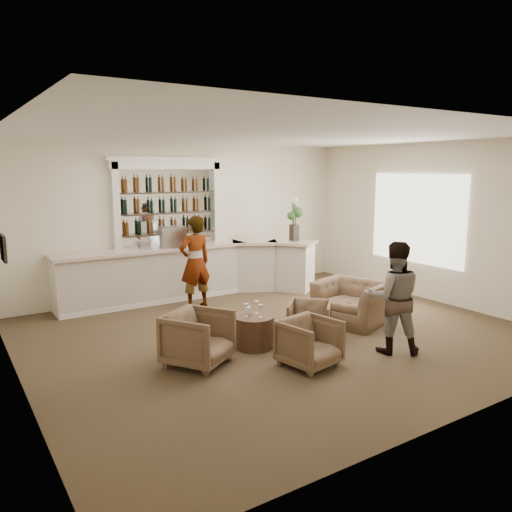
{
  "coord_description": "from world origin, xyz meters",
  "views": [
    {
      "loc": [
        -4.74,
        -6.61,
        2.76
      ],
      "look_at": [
        0.11,
        0.9,
        1.19
      ],
      "focal_mm": 35.0,
      "sensor_mm": 36.0,
      "label": 1
    }
  ],
  "objects_px": {
    "cocktail_table": "(254,331)",
    "sommelier": "(195,262)",
    "flower_vase": "(294,217)",
    "armchair_center": "(310,343)",
    "armchair_right": "(310,320)",
    "armchair_left": "(198,338)",
    "armchair_far": "(351,303)",
    "bar_counter": "(193,271)",
    "espresso_machine": "(173,237)",
    "guest": "(394,298)"
  },
  "relations": [
    {
      "from": "cocktail_table",
      "to": "sommelier",
      "type": "bearing_deg",
      "value": 84.85
    },
    {
      "from": "cocktail_table",
      "to": "flower_vase",
      "type": "height_order",
      "value": "flower_vase"
    },
    {
      "from": "armchair_center",
      "to": "armchair_right",
      "type": "distance_m",
      "value": 1.15
    },
    {
      "from": "armchair_left",
      "to": "armchair_far",
      "type": "xyz_separation_m",
      "value": [
        3.19,
        0.25,
        -0.01
      ]
    },
    {
      "from": "sommelier",
      "to": "armchair_right",
      "type": "distance_m",
      "value": 2.87
    },
    {
      "from": "bar_counter",
      "to": "espresso_machine",
      "type": "bearing_deg",
      "value": -175.86
    },
    {
      "from": "armchair_right",
      "to": "espresso_machine",
      "type": "relative_size",
      "value": 1.38
    },
    {
      "from": "armchair_far",
      "to": "bar_counter",
      "type": "bearing_deg",
      "value": -173.51
    },
    {
      "from": "cocktail_table",
      "to": "armchair_right",
      "type": "xyz_separation_m",
      "value": [
        0.97,
        -0.17,
        0.06
      ]
    },
    {
      "from": "cocktail_table",
      "to": "armchair_right",
      "type": "relative_size",
      "value": 0.93
    },
    {
      "from": "cocktail_table",
      "to": "espresso_machine",
      "type": "height_order",
      "value": "espresso_machine"
    },
    {
      "from": "cocktail_table",
      "to": "flower_vase",
      "type": "bearing_deg",
      "value": 43.86
    },
    {
      "from": "sommelier",
      "to": "armchair_far",
      "type": "distance_m",
      "value": 3.15
    },
    {
      "from": "armchair_center",
      "to": "flower_vase",
      "type": "xyz_separation_m",
      "value": [
        2.58,
        3.79,
        1.35
      ]
    },
    {
      "from": "armchair_right",
      "to": "armchair_far",
      "type": "height_order",
      "value": "armchair_far"
    },
    {
      "from": "guest",
      "to": "flower_vase",
      "type": "relative_size",
      "value": 1.75
    },
    {
      "from": "bar_counter",
      "to": "armchair_far",
      "type": "distance_m",
      "value": 3.6
    },
    {
      "from": "armchair_far",
      "to": "sommelier",
      "type": "bearing_deg",
      "value": -161.68
    },
    {
      "from": "bar_counter",
      "to": "cocktail_table",
      "type": "distance_m",
      "value": 3.37
    },
    {
      "from": "armchair_left",
      "to": "espresso_machine",
      "type": "relative_size",
      "value": 1.7
    },
    {
      "from": "cocktail_table",
      "to": "flower_vase",
      "type": "distance_m",
      "value": 4.18
    },
    {
      "from": "bar_counter",
      "to": "armchair_center",
      "type": "height_order",
      "value": "bar_counter"
    },
    {
      "from": "sommelier",
      "to": "espresso_machine",
      "type": "distance_m",
      "value": 0.88
    },
    {
      "from": "armchair_left",
      "to": "armchair_right",
      "type": "distance_m",
      "value": 2.02
    },
    {
      "from": "cocktail_table",
      "to": "espresso_machine",
      "type": "relative_size",
      "value": 1.28
    },
    {
      "from": "bar_counter",
      "to": "guest",
      "type": "distance_m",
      "value": 4.77
    },
    {
      "from": "espresso_machine",
      "to": "flower_vase",
      "type": "relative_size",
      "value": 0.51
    },
    {
      "from": "sommelier",
      "to": "armchair_right",
      "type": "height_order",
      "value": "sommelier"
    },
    {
      "from": "armchair_left",
      "to": "cocktail_table",
      "type": "bearing_deg",
      "value": -24.36
    },
    {
      "from": "armchair_far",
      "to": "espresso_machine",
      "type": "relative_size",
      "value": 2.34
    },
    {
      "from": "guest",
      "to": "espresso_machine",
      "type": "distance_m",
      "value": 4.88
    },
    {
      "from": "armchair_far",
      "to": "espresso_machine",
      "type": "distance_m",
      "value": 3.92
    },
    {
      "from": "cocktail_table",
      "to": "armchair_right",
      "type": "height_order",
      "value": "armchair_right"
    },
    {
      "from": "sommelier",
      "to": "flower_vase",
      "type": "distance_m",
      "value": 2.72
    },
    {
      "from": "sommelier",
      "to": "espresso_machine",
      "type": "height_order",
      "value": "sommelier"
    },
    {
      "from": "armchair_far",
      "to": "espresso_machine",
      "type": "xyz_separation_m",
      "value": [
        -2.05,
        3.19,
        0.98
      ]
    },
    {
      "from": "guest",
      "to": "armchair_far",
      "type": "distance_m",
      "value": 1.56
    },
    {
      "from": "armchair_left",
      "to": "armchair_right",
      "type": "bearing_deg",
      "value": -33.52
    },
    {
      "from": "guest",
      "to": "sommelier",
      "type": "bearing_deg",
      "value": -33.14
    },
    {
      "from": "sommelier",
      "to": "guest",
      "type": "bearing_deg",
      "value": 105.79
    },
    {
      "from": "sommelier",
      "to": "flower_vase",
      "type": "bearing_deg",
      "value": 179.74
    },
    {
      "from": "armchair_center",
      "to": "espresso_machine",
      "type": "relative_size",
      "value": 1.5
    },
    {
      "from": "armchair_center",
      "to": "armchair_right",
      "type": "xyz_separation_m",
      "value": [
        0.72,
        0.9,
        -0.03
      ]
    },
    {
      "from": "sommelier",
      "to": "armchair_left",
      "type": "xyz_separation_m",
      "value": [
        -1.27,
        -2.69,
        -0.54
      ]
    },
    {
      "from": "espresso_machine",
      "to": "armchair_center",
      "type": "bearing_deg",
      "value": -74.75
    },
    {
      "from": "cocktail_table",
      "to": "armchair_center",
      "type": "height_order",
      "value": "armchair_center"
    },
    {
      "from": "bar_counter",
      "to": "guest",
      "type": "relative_size",
      "value": 3.36
    },
    {
      "from": "sommelier",
      "to": "armchair_center",
      "type": "relative_size",
      "value": 2.48
    },
    {
      "from": "armchair_left",
      "to": "flower_vase",
      "type": "bearing_deg",
      "value": 3.42
    },
    {
      "from": "armchair_left",
      "to": "armchair_far",
      "type": "distance_m",
      "value": 3.2
    }
  ]
}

